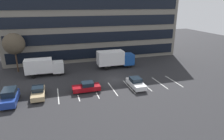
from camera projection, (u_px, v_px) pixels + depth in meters
ground_plane at (114, 80)px, 34.64m from camera, size 120.00×120.00×0.00m
office_building at (92, 20)px, 47.98m from camera, size 40.79×10.95×18.00m
lot_markings at (121, 88)px, 31.37m from camera, size 19.74×5.40×0.01m
box_truck_blue at (115, 58)px, 40.61m from camera, size 7.81×2.59×3.62m
box_truck_white at (44, 66)px, 36.13m from camera, size 7.00×2.32×3.24m
sedan_tan at (38, 92)px, 28.05m from camera, size 1.81×4.32×1.55m
suv_navy at (10, 97)px, 26.21m from camera, size 1.89×4.45×2.01m
sedan_maroon at (87, 87)px, 29.87m from camera, size 4.23×1.77×1.51m
sedan_white at (136, 83)px, 31.31m from camera, size 1.86×4.44×1.59m
bare_tree at (14, 44)px, 37.04m from camera, size 4.08×4.08×7.64m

